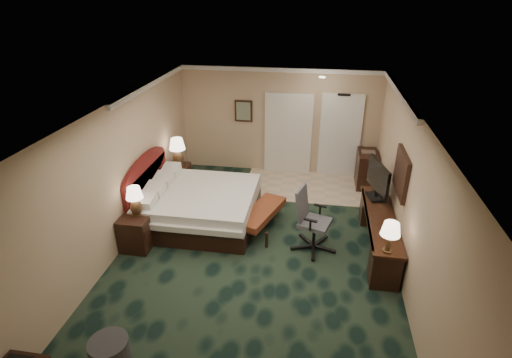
% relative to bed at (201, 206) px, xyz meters
% --- Properties ---
extents(floor, '(5.00, 7.50, 0.00)m').
position_rel_bed_xyz_m(floor, '(1.30, -0.94, -0.35)').
color(floor, black).
rests_on(floor, ground).
extents(ceiling, '(5.00, 7.50, 0.00)m').
position_rel_bed_xyz_m(ceiling, '(1.30, -0.94, 2.35)').
color(ceiling, silver).
rests_on(ceiling, wall_back).
extents(wall_back, '(5.00, 0.00, 2.70)m').
position_rel_bed_xyz_m(wall_back, '(1.30, 2.81, 1.00)').
color(wall_back, tan).
rests_on(wall_back, ground).
extents(wall_left, '(0.00, 7.50, 2.70)m').
position_rel_bed_xyz_m(wall_left, '(-1.20, -0.94, 1.00)').
color(wall_left, tan).
rests_on(wall_left, ground).
extents(wall_right, '(0.00, 7.50, 2.70)m').
position_rel_bed_xyz_m(wall_right, '(3.80, -0.94, 1.00)').
color(wall_right, tan).
rests_on(wall_right, ground).
extents(crown_molding, '(5.00, 7.50, 0.10)m').
position_rel_bed_xyz_m(crown_molding, '(1.30, -0.94, 2.30)').
color(crown_molding, silver).
rests_on(crown_molding, wall_back).
extents(tile_patch, '(3.20, 1.70, 0.01)m').
position_rel_bed_xyz_m(tile_patch, '(2.20, 1.96, -0.34)').
color(tile_patch, '#C3B098').
rests_on(tile_patch, ground).
extents(headboard, '(0.12, 2.00, 1.40)m').
position_rel_bed_xyz_m(headboard, '(-1.14, 0.06, 0.35)').
color(headboard, '#4B130F').
rests_on(headboard, ground).
extents(entry_door, '(1.02, 0.06, 2.18)m').
position_rel_bed_xyz_m(entry_door, '(2.85, 2.78, 0.70)').
color(entry_door, silver).
rests_on(entry_door, ground).
extents(closet_doors, '(1.20, 0.06, 2.10)m').
position_rel_bed_xyz_m(closet_doors, '(1.55, 2.77, 0.70)').
color(closet_doors, beige).
rests_on(closet_doors, ground).
extents(wall_art, '(0.45, 0.06, 0.55)m').
position_rel_bed_xyz_m(wall_art, '(0.40, 2.77, 1.25)').
color(wall_art, slate).
rests_on(wall_art, wall_back).
extents(wall_mirror, '(0.05, 0.95, 0.75)m').
position_rel_bed_xyz_m(wall_mirror, '(3.76, -0.34, 1.20)').
color(wall_mirror, white).
rests_on(wall_mirror, wall_right).
extents(bed, '(2.21, 2.05, 0.70)m').
position_rel_bed_xyz_m(bed, '(0.00, 0.00, 0.00)').
color(bed, silver).
rests_on(bed, ground).
extents(nightstand_near, '(0.53, 0.61, 0.66)m').
position_rel_bed_xyz_m(nightstand_near, '(-0.92, -1.06, -0.02)').
color(nightstand_near, black).
rests_on(nightstand_near, ground).
extents(nightstand_far, '(0.48, 0.55, 0.60)m').
position_rel_bed_xyz_m(nightstand_far, '(-0.95, 1.39, -0.05)').
color(nightstand_far, black).
rests_on(nightstand_far, ground).
extents(lamp_near, '(0.33, 0.33, 0.58)m').
position_rel_bed_xyz_m(lamp_near, '(-0.89, -1.01, 0.60)').
color(lamp_near, '#331A0E').
rests_on(lamp_near, nightstand_near).
extents(lamp_far, '(0.46, 0.46, 0.70)m').
position_rel_bed_xyz_m(lamp_far, '(-0.91, 1.36, 0.60)').
color(lamp_far, '#331A0E').
rests_on(lamp_far, nightstand_far).
extents(bed_bench, '(0.89, 1.45, 0.47)m').
position_rel_bed_xyz_m(bed_bench, '(1.28, -0.11, -0.12)').
color(bed_bench, brown).
rests_on(bed_bench, ground).
extents(ottoman, '(0.68, 0.68, 0.37)m').
position_rel_bed_xyz_m(ottoman, '(-0.20, -3.57, -0.17)').
color(ottoman, '#313131').
rests_on(ottoman, ground).
extents(desk, '(0.52, 2.43, 0.70)m').
position_rel_bed_xyz_m(desk, '(3.51, -0.42, -0.00)').
color(desk, black).
rests_on(desk, ground).
extents(tv, '(0.31, 0.95, 0.75)m').
position_rel_bed_xyz_m(tv, '(3.49, 0.28, 0.72)').
color(tv, black).
rests_on(tv, desk).
extents(desk_lamp, '(0.36, 0.36, 0.53)m').
position_rel_bed_xyz_m(desk_lamp, '(3.48, -1.49, 0.62)').
color(desk_lamp, '#331A0E').
rests_on(desk_lamp, desk).
extents(desk_chair, '(0.86, 0.83, 1.21)m').
position_rel_bed_xyz_m(desk_chair, '(2.34, -0.59, 0.25)').
color(desk_chair, '#454549').
rests_on(desk_chair, ground).
extents(minibar, '(0.46, 0.82, 0.87)m').
position_rel_bed_xyz_m(minibar, '(3.52, 2.26, 0.08)').
color(minibar, black).
rests_on(minibar, ground).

